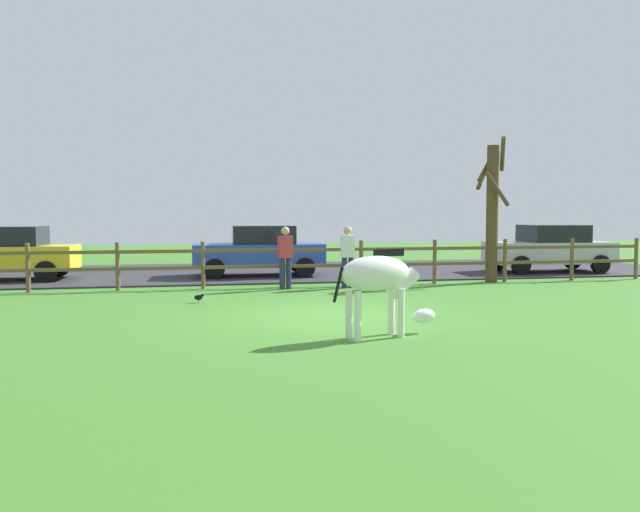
{
  "coord_description": "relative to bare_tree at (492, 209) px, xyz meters",
  "views": [
    {
      "loc": [
        -2.55,
        -11.77,
        1.96
      ],
      "look_at": [
        -0.02,
        1.04,
        1.09
      ],
      "focal_mm": 35.28,
      "sensor_mm": 36.0,
      "label": 1
    }
  ],
  "objects": [
    {
      "name": "ground_plane",
      "position": [
        -5.82,
        -5.03,
        -2.11
      ],
      "size": [
        60.0,
        60.0,
        0.0
      ],
      "primitive_type": "plane",
      "color": "#3D7528"
    },
    {
      "name": "parking_asphalt",
      "position": [
        -5.82,
        4.27,
        -2.08
      ],
      "size": [
        28.0,
        7.4,
        0.05
      ],
      "primitive_type": "cube",
      "color": "#2D2D33",
      "rests_on": "ground_plane"
    },
    {
      "name": "paddock_fence",
      "position": [
        -6.05,
        -0.03,
        -1.39
      ],
      "size": [
        21.65,
        0.11,
        1.25
      ],
      "color": "brown",
      "rests_on": "ground_plane"
    },
    {
      "name": "bare_tree",
      "position": [
        0.0,
        0.0,
        0.0
      ],
      "size": [
        0.92,
        0.92,
        4.16
      ],
      "color": "#513A23",
      "rests_on": "ground_plane"
    },
    {
      "name": "zebra",
      "position": [
        -5.51,
        -7.25,
        -1.18
      ],
      "size": [
        1.89,
        0.81,
        1.41
      ],
      "color": "white",
      "rests_on": "ground_plane"
    },
    {
      "name": "crow_on_grass",
      "position": [
        -8.33,
        -2.71,
        -1.98
      ],
      "size": [
        0.21,
        0.1,
        0.2
      ],
      "color": "black",
      "rests_on": "ground_plane"
    },
    {
      "name": "parked_car_silver",
      "position": [
        3.15,
        2.17,
        -1.26
      ],
      "size": [
        4.1,
        2.08,
        1.56
      ],
      "color": "#B7BABF",
      "rests_on": "parking_asphalt"
    },
    {
      "name": "parked_car_yellow",
      "position": [
        -13.84,
        2.84,
        -1.26
      ],
      "size": [
        4.03,
        1.95,
        1.56
      ],
      "color": "yellow",
      "rests_on": "parking_asphalt"
    },
    {
      "name": "parked_car_blue",
      "position": [
        -6.44,
        2.73,
        -1.26
      ],
      "size": [
        4.05,
        1.98,
        1.56
      ],
      "color": "#2D4CAD",
      "rests_on": "parking_asphalt"
    },
    {
      "name": "visitor_left_of_tree",
      "position": [
        -6.09,
        -0.56,
        -1.2
      ],
      "size": [
        0.39,
        0.26,
        1.64
      ],
      "color": "#232847",
      "rests_on": "ground_plane"
    },
    {
      "name": "visitor_right_of_tree",
      "position": [
        -4.42,
        -0.59,
        -1.2
      ],
      "size": [
        0.39,
        0.27,
        1.64
      ],
      "color": "#232847",
      "rests_on": "ground_plane"
    }
  ]
}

